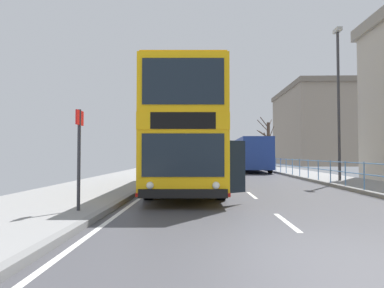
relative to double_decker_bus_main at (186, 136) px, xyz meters
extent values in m
cube|color=#434348|center=(2.48, -9.06, -2.32)|extent=(8.40, 140.00, 0.06)
cube|color=silver|center=(2.48, -6.46, -2.28)|extent=(0.12, 2.00, 0.00)
cube|color=silver|center=(2.48, -1.66, -2.28)|extent=(0.12, 2.00, 0.00)
cube|color=silver|center=(2.48, 3.14, -2.28)|extent=(0.12, 2.00, 0.00)
cube|color=silver|center=(2.48, 7.94, -2.28)|extent=(0.12, 2.00, 0.00)
cube|color=silver|center=(2.48, 12.74, -2.28)|extent=(0.12, 2.00, 0.00)
cube|color=silver|center=(2.48, 17.54, -2.28)|extent=(0.12, 2.00, 0.00)
cube|color=silver|center=(2.48, 22.34, -2.28)|extent=(0.12, 2.00, 0.00)
cube|color=silver|center=(2.48, 27.14, -2.28)|extent=(0.12, 2.00, 0.00)
cube|color=silver|center=(2.48, 31.94, -2.28)|extent=(0.12, 2.00, 0.00)
cube|color=silver|center=(2.48, 36.74, -2.28)|extent=(0.12, 2.00, 0.00)
cube|color=silver|center=(2.48, 41.54, -2.28)|extent=(0.12, 2.00, 0.00)
cube|color=silver|center=(-1.47, -9.06, -2.28)|extent=(0.12, 133.00, 0.00)
cube|color=gray|center=(-1.82, -9.06, -2.22)|extent=(0.20, 140.00, 0.14)
cube|color=#F4B20F|center=(0.00, 0.02, -1.03)|extent=(2.75, 10.15, 1.81)
cube|color=#F4B20F|center=(0.00, 0.02, 0.11)|extent=(2.77, 10.20, 0.47)
cube|color=#F4B20F|center=(0.00, 0.02, 1.18)|extent=(2.75, 10.15, 1.66)
cube|color=#D0970D|center=(0.00, 0.02, 2.04)|extent=(2.67, 9.85, 0.08)
cube|color=#19232D|center=(0.12, -5.04, -0.81)|extent=(2.21, 0.08, 1.16)
cube|color=black|center=(0.12, -5.05, 0.11)|extent=(1.76, 0.07, 0.45)
cube|color=#19232D|center=(0.12, -5.04, 1.18)|extent=(2.21, 0.08, 1.26)
cube|color=black|center=(0.12, -5.05, -1.84)|extent=(2.38, 0.14, 0.24)
cube|color=#B2140F|center=(0.00, 0.02, -1.88)|extent=(2.78, 10.20, 0.10)
cube|color=#19232D|center=(1.26, 0.30, -0.78)|extent=(0.21, 7.87, 0.94)
cube|color=#19232D|center=(1.26, 0.05, 1.26)|extent=(0.24, 9.08, 0.99)
cube|color=#19232D|center=(-1.27, 0.24, -0.78)|extent=(0.21, 7.87, 0.94)
cube|color=#19232D|center=(-1.27, -0.02, 1.26)|extent=(0.24, 9.08, 0.99)
sphere|color=white|center=(1.00, -5.04, -1.62)|extent=(0.20, 0.20, 0.20)
sphere|color=white|center=(-0.76, -5.08, -1.62)|extent=(0.20, 0.20, 0.20)
cube|color=#19232D|center=(1.63, -3.94, -1.16)|extent=(0.67, 0.51, 1.56)
cube|color=black|center=(1.28, -3.65, -1.16)|extent=(0.12, 0.90, 1.56)
cylinder|color=black|center=(1.27, -2.80, -1.77)|extent=(0.33, 1.05, 1.04)
cylinder|color=black|center=(-1.14, -2.86, -1.77)|extent=(0.33, 1.05, 1.04)
cylinder|color=black|center=(1.13, 3.19, -1.77)|extent=(0.33, 1.05, 1.04)
cylinder|color=black|center=(-1.28, 3.13, -1.77)|extent=(0.33, 1.05, 1.04)
cube|color=navy|center=(5.18, 16.14, -0.67)|extent=(2.63, 10.20, 2.59)
cube|color=#19232D|center=(3.96, 16.17, -0.31)|extent=(0.21, 8.62, 1.24)
cube|color=#19232D|center=(6.40, 16.12, -0.31)|extent=(0.21, 8.62, 1.24)
cube|color=#19232D|center=(5.29, 21.23, -0.41)|extent=(2.07, 0.08, 1.55)
cylinder|color=black|center=(4.09, 19.24, -1.81)|extent=(0.30, 0.97, 0.96)
cylinder|color=black|center=(6.40, 19.19, -1.81)|extent=(0.30, 0.97, 0.96)
cylinder|color=black|center=(3.95, 12.90, -1.81)|extent=(0.30, 0.97, 0.96)
cylinder|color=black|center=(6.26, 12.85, -1.81)|extent=(0.30, 0.97, 0.96)
cylinder|color=#598CC6|center=(6.93, -0.95, -1.61)|extent=(0.05, 0.05, 1.07)
cylinder|color=#598CC6|center=(6.93, 0.68, -1.61)|extent=(0.05, 0.05, 1.07)
cylinder|color=#598CC6|center=(6.93, 2.31, -1.61)|extent=(0.05, 0.05, 1.07)
cylinder|color=#598CC6|center=(6.93, 3.93, -1.61)|extent=(0.05, 0.05, 1.07)
cylinder|color=#598CC6|center=(6.93, 5.56, -1.61)|extent=(0.05, 0.05, 1.07)
cylinder|color=#598CC6|center=(6.93, 7.19, -1.61)|extent=(0.05, 0.05, 1.07)
cylinder|color=#598CC6|center=(6.93, 8.82, -1.61)|extent=(0.05, 0.05, 1.07)
cylinder|color=#598CC6|center=(6.93, 10.45, -1.61)|extent=(0.05, 0.05, 1.07)
cylinder|color=#598CC6|center=(6.93, 12.07, -1.61)|extent=(0.05, 0.05, 1.07)
cylinder|color=#598CC6|center=(6.93, 13.70, -1.61)|extent=(0.05, 0.05, 1.07)
cylinder|color=#598CC6|center=(6.93, 0.68, -1.13)|extent=(0.04, 26.05, 0.04)
cylinder|color=#598CC6|center=(6.93, 0.68, -1.56)|extent=(0.04, 26.05, 0.04)
cylinder|color=#2D2D33|center=(-2.37, -5.90, -0.92)|extent=(0.08, 0.08, 2.45)
cube|color=red|center=(-2.37, -5.88, 0.10)|extent=(0.04, 0.44, 0.36)
cylinder|color=#38383D|center=(7.92, 3.59, 1.78)|extent=(0.14, 0.14, 7.86)
cube|color=#B2B2AD|center=(7.92, 3.59, 5.83)|extent=(0.28, 0.60, 0.20)
cylinder|color=#423328|center=(8.85, 25.70, 0.48)|extent=(0.37, 0.37, 5.26)
cylinder|color=#423328|center=(8.19, 25.68, 2.71)|extent=(1.39, 0.13, 1.48)
cylinder|color=#423328|center=(8.38, 25.77, 3.12)|extent=(1.03, 0.26, 1.35)
cylinder|color=#423328|center=(8.62, 25.91, 1.34)|extent=(0.60, 0.57, 1.16)
cylinder|color=#423328|center=(9.24, 26.62, 3.01)|extent=(0.88, 1.91, 1.35)
cylinder|color=#423328|center=(8.26, 26.20, 1.72)|extent=(1.28, 1.12, 1.13)
cylinder|color=#423328|center=(9.29, 26.20, 1.84)|extent=(1.00, 1.11, 1.79)
cylinder|color=#423328|center=(8.42, 26.31, 1.75)|extent=(0.94, 1.28, 0.87)
cube|color=gray|center=(18.01, 36.11, 3.14)|extent=(8.94, 16.19, 10.86)
cube|color=#6D6357|center=(18.01, 36.11, 8.92)|extent=(9.29, 16.83, 0.70)
camera|label=1|loc=(0.57, -13.74, -0.81)|focal=30.52mm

